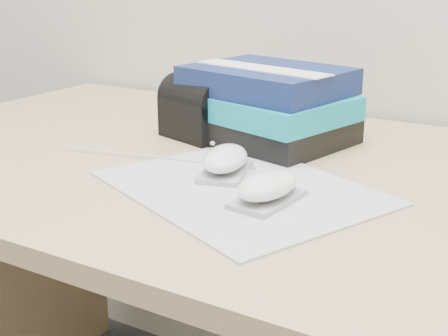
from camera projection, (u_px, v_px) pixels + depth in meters
The scene contains 7 objects.
desk at pixel (312, 291), 1.08m from camera, with size 1.60×0.80×0.73m.
mousepad at pixel (241, 188), 0.88m from camera, with size 0.37×0.29×0.00m, color #9D9EA5.
mouse_rear at pixel (225, 161), 0.93m from camera, with size 0.09×0.13×0.05m.
mouse_front at pixel (268, 188), 0.82m from camera, with size 0.07×0.12×0.05m.
usb_cable at pixel (133, 155), 1.03m from camera, with size 0.00×0.00×0.24m, color silver.
book_stack at pixel (268, 105), 1.11m from camera, with size 0.32×0.28×0.13m.
pouch at pixel (197, 108), 1.13m from camera, with size 0.14×0.12×0.11m.
Camera 1 is at (0.36, 0.74, 1.03)m, focal length 50.00 mm.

